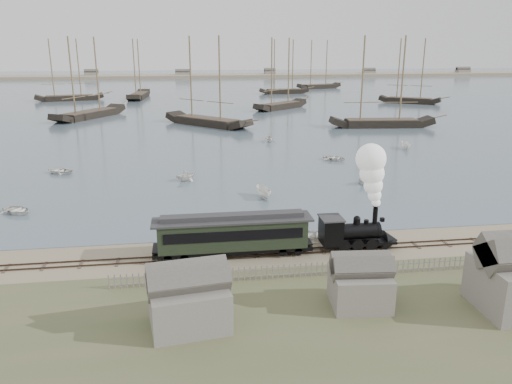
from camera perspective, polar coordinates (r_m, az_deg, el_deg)
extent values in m
plane|color=tan|center=(47.10, 4.52, -5.87)|extent=(600.00, 600.00, 0.00)
cube|color=#4B5C6B|center=(213.44, -5.58, 11.59)|extent=(600.00, 336.00, 0.06)
cube|color=#35261D|center=(44.82, 5.22, -6.95)|extent=(120.00, 0.08, 0.12)
cube|color=#35261D|center=(45.71, 4.93, -6.46)|extent=(120.00, 0.08, 0.12)
cube|color=#403329|center=(45.29, 5.07, -6.78)|extent=(120.00, 1.80, 0.06)
cube|color=tan|center=(293.18, -6.35, 12.87)|extent=(500.00, 20.00, 1.80)
cube|color=black|center=(46.48, 11.55, -5.54)|extent=(6.74, 1.98, 0.25)
cylinder|color=black|center=(46.00, 11.15, -4.43)|extent=(4.16, 1.49, 1.49)
cube|color=black|center=(45.28, 8.55, -4.37)|extent=(1.78, 2.18, 2.28)
cube|color=#323134|center=(44.87, 8.61, -2.95)|extent=(1.98, 2.38, 0.12)
cylinder|color=black|center=(46.19, 13.45, -2.73)|extent=(0.44, 0.44, 1.58)
sphere|color=black|center=(45.67, 11.47, -3.06)|extent=(0.63, 0.63, 0.63)
cone|color=black|center=(47.64, 15.15, -5.37)|extent=(1.39, 1.98, 1.98)
cube|color=black|center=(46.55, 14.22, -3.08)|extent=(0.35, 0.35, 0.35)
cube|color=black|center=(44.11, -2.65, -6.44)|extent=(13.85, 2.27, 0.35)
cube|color=black|center=(43.59, -2.67, -4.76)|extent=(12.86, 2.47, 2.47)
cube|color=black|center=(42.33, -2.51, -5.06)|extent=(11.87, 0.06, 0.89)
cube|color=black|center=(44.67, -2.83, -3.89)|extent=(11.87, 0.06, 0.89)
cube|color=#323134|center=(43.14, -2.69, -3.17)|extent=(13.85, 2.67, 0.18)
cube|color=#323134|center=(43.04, -2.70, -2.80)|extent=(12.36, 1.19, 0.45)
imported|color=white|center=(47.81, 6.27, -4.99)|extent=(3.66, 4.72, 0.90)
imported|color=white|center=(60.76, -25.65, -1.87)|extent=(4.29, 4.55, 0.77)
imported|color=white|center=(68.63, -8.04, 1.96)|extent=(3.84, 3.96, 1.60)
imported|color=white|center=(60.32, 0.84, -0.02)|extent=(3.70, 1.84, 1.37)
imported|color=white|center=(81.12, 8.94, 3.87)|extent=(4.47, 4.67, 0.79)
imported|color=white|center=(67.74, 12.65, 1.58)|extent=(3.91, 4.14, 1.73)
imported|color=white|center=(92.88, 16.73, 5.12)|extent=(3.52, 1.89, 1.29)
imported|color=white|center=(77.34, -21.57, 2.29)|extent=(4.12, 4.63, 0.79)
imported|color=white|center=(95.81, 1.52, 6.23)|extent=(3.28, 2.92, 1.59)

